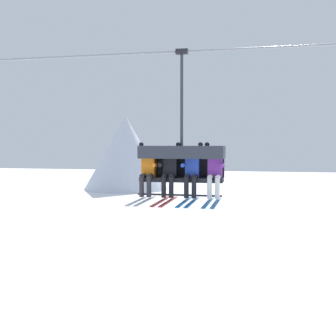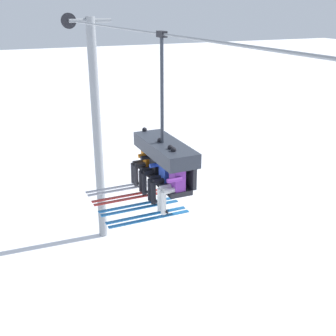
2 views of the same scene
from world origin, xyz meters
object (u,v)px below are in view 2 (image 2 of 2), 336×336
at_px(skier_black, 152,165).
at_px(lift_tower_near, 97,131).
at_px(chairlift_chair, 165,154).
at_px(skier_purple, 172,182).
at_px(skier_orange, 143,157).
at_px(skier_blue, 161,173).

bearing_deg(skier_black, lift_tower_near, 173.64).
bearing_deg(chairlift_chair, skier_purple, -15.17).
bearing_deg(skier_purple, lift_tower_near, 174.35).
distance_m(skier_orange, skier_blue, 1.06).
height_order(skier_orange, skier_black, same).
bearing_deg(skier_orange, lift_tower_near, 173.21).
distance_m(skier_orange, skier_purple, 1.58).
height_order(chairlift_chair, skier_orange, chairlift_chair).
bearing_deg(skier_purple, chairlift_chair, 164.83).
xyz_separation_m(chairlift_chair, skier_orange, (-0.79, -0.21, -0.30)).
relative_size(skier_black, skier_purple, 1.00).
height_order(chairlift_chair, skier_blue, chairlift_chair).
distance_m(chairlift_chair, skier_black, 0.45).
bearing_deg(lift_tower_near, chairlift_chair, -4.75).
bearing_deg(skier_orange, skier_blue, 0.00).
distance_m(lift_tower_near, chairlift_chair, 8.78).
bearing_deg(skier_blue, skier_black, 180.00).
bearing_deg(skier_black, skier_purple, 0.00).
bearing_deg(lift_tower_near, skier_black, -6.36).
relative_size(chairlift_chair, skier_orange, 2.00).
bearing_deg(chairlift_chair, skier_blue, -38.66).
xyz_separation_m(skier_black, skier_purple, (1.05, 0.00, 0.00)).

